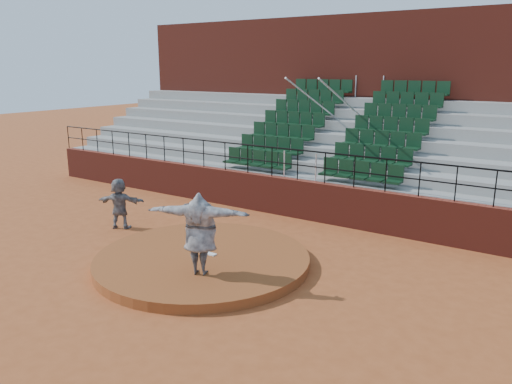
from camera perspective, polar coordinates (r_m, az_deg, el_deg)
ground at (r=13.08m, az=-6.11°, el=-8.21°), size 90.00×90.00×0.00m
pitchers_mound at (r=13.04m, az=-6.12°, el=-7.70°), size 5.50×5.50×0.25m
pitching_rubber at (r=13.09m, az=-5.72°, el=-6.93°), size 0.60×0.15×0.03m
boundary_wall at (r=16.82m, az=4.70°, el=-0.74°), size 24.00×0.30×1.30m
wall_railing at (r=16.52m, az=4.80°, el=3.89°), size 24.04×0.05×1.03m
seating_deck at (r=19.86m, az=9.85°, el=3.71°), size 24.00×5.97×4.63m
press_box_facade at (r=23.26m, az=14.08°, el=10.26°), size 24.00×3.00×7.10m
pitcher at (r=11.58m, az=-6.43°, el=-4.73°), size 2.47×1.48×1.95m
fielder at (r=16.16m, az=-15.32°, el=-1.27°), size 1.55×1.06×1.61m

